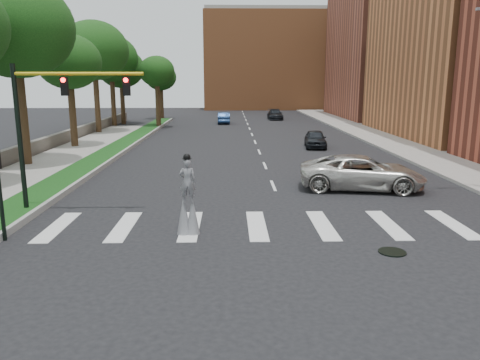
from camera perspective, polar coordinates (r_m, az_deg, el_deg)
ground_plane at (r=17.47m, az=6.50°, el=-6.51°), size 160.00×160.00×0.00m
grass_median at (r=37.93m, az=-15.29°, el=3.45°), size 2.00×60.00×0.25m
median_curb at (r=37.69m, az=-13.74°, el=3.50°), size 0.20×60.00×0.28m
sidewalk_left at (r=29.58m, az=-25.55°, el=0.26°), size 4.00×60.00×0.18m
sidewalk_right at (r=44.32m, az=18.34°, el=4.41°), size 5.00×90.00×0.18m
stone_wall at (r=41.41m, az=-22.08°, el=4.28°), size 0.50×56.00×1.10m
manhole at (r=16.33m, az=18.06°, el=-8.34°), size 0.90×0.90×0.04m
building_far at (r=74.62m, az=18.39°, el=14.93°), size 16.00×22.00×20.00m
building_backdrop at (r=94.83m, az=3.87°, el=14.16°), size 26.00×14.00×18.00m
traffic_signal at (r=20.83m, az=-22.43°, el=7.33°), size 5.30×0.23×6.20m
stilt_performer at (r=17.11m, az=-6.37°, el=-2.83°), size 0.84×0.52×3.00m
suv_crossing at (r=24.92m, az=14.66°, el=0.89°), size 6.71×3.87×1.76m
car_near at (r=39.78m, az=9.17°, el=4.98°), size 2.16×4.41×1.45m
car_mid at (r=61.21m, az=-1.98°, el=7.57°), size 1.59×4.38×1.43m
car_far at (r=67.68m, az=4.30°, el=7.97°), size 2.01×4.91×1.42m
tree_2 at (r=33.39m, az=-25.77°, el=16.32°), size 7.22×7.22×11.78m
tree_3 at (r=41.07m, az=-20.14°, el=13.30°), size 5.16×5.16×9.18m
tree_4 at (r=51.59m, az=-17.39°, el=14.81°), size 7.04×7.04×11.50m
tree_5 at (r=62.05m, az=-14.32°, el=13.05°), size 5.83×5.83×9.50m
tree_6 at (r=56.25m, az=-10.11°, el=12.83°), size 4.12×4.12×8.30m
tree_7 at (r=69.10m, az=-9.64°, el=12.22°), size 4.45×4.45×7.85m
tree_8 at (r=58.47m, az=-15.47°, el=14.06°), size 6.33×6.33×10.71m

